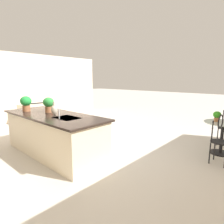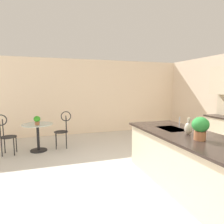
{
  "view_description": "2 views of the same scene",
  "coord_description": "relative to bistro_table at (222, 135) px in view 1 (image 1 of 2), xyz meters",
  "views": [
    {
      "loc": [
        -3.48,
        3.05,
        1.72
      ],
      "look_at": [
        -0.63,
        -0.12,
        0.96
      ],
      "focal_mm": 30.31,
      "sensor_mm": 36.0,
      "label": 1
    },
    {
      "loc": [
        3.0,
        -1.43,
        1.74
      ],
      "look_at": [
        -0.59,
        -0.26,
        1.25
      ],
      "focal_mm": 31.9,
      "sensor_mm": 36.0,
      "label": 2
    }
  ],
  "objects": [
    {
      "name": "bistro_table",
      "position": [
        0.0,
        0.0,
        0.0
      ],
      "size": [
        0.8,
        0.8,
        0.74
      ],
      "color": "black",
      "rests_on": "ground"
    },
    {
      "name": "vase_on_counter",
      "position": [
        2.82,
        2.54,
        0.58
      ],
      "size": [
        0.13,
        0.13,
        0.29
      ],
      "color": "#BCB29E",
      "rests_on": "kitchen_island"
    },
    {
      "name": "potted_plant_counter_near",
      "position": [
        3.17,
        2.47,
        0.68
      ],
      "size": [
        0.25,
        0.25,
        0.36
      ],
      "color": "#9E603D",
      "rests_on": "kitchen_island"
    },
    {
      "name": "potted_plant_on_table",
      "position": [
        0.14,
        0.0,
        0.43
      ],
      "size": [
        0.17,
        0.17,
        0.24
      ],
      "color": "#9E603D",
      "rests_on": "bistro_table"
    },
    {
      "name": "wall_right",
      "position": [
        6.83,
        1.7,
        0.9
      ],
      "size": [
        0.12,
        7.8,
        2.7
      ],
      "primitive_type": "cube",
      "color": "beige",
      "rests_on": "ground"
    },
    {
      "name": "sink_faucet",
      "position": [
        2.32,
        2.73,
        0.58
      ],
      "size": [
        0.02,
        0.02,
        0.22
      ],
      "primitive_type": "cylinder",
      "color": "#B2B5BA",
      "rests_on": "kitchen_island"
    },
    {
      "name": "chair_near_window",
      "position": [
        -0.1,
        0.67,
        0.13
      ],
      "size": [
        0.4,
        0.49,
        1.04
      ],
      "color": "black",
      "rests_on": "ground"
    },
    {
      "name": "potted_plant_on_desk",
      "position": [
        6.1,
        1.67,
        0.44
      ],
      "size": [
        0.19,
        0.19,
        0.26
      ],
      "color": "beige",
      "rests_on": "writing_desk"
    },
    {
      "name": "potted_plant_counter_far",
      "position": [
        3.72,
        2.76,
        0.69
      ],
      "size": [
        0.26,
        0.26,
        0.37
      ],
      "color": "#9E603D",
      "rests_on": "kitchen_island"
    },
    {
      "name": "keyboard",
      "position": [
        6.24,
        1.22,
        0.31
      ],
      "size": [
        0.16,
        0.44,
        0.03
      ],
      "color": "black",
      "rests_on": "writing_desk"
    },
    {
      "name": "kitchen_island",
      "position": [
        2.87,
        2.55,
        0.02
      ],
      "size": [
        2.8,
        1.06,
        0.92
      ],
      "color": "beige",
      "rests_on": "ground"
    },
    {
      "name": "ground_plane",
      "position": [
        2.57,
        1.7,
        -0.45
      ],
      "size": [
        40.0,
        40.0,
        0.0
      ],
      "primitive_type": "plane",
      "color": "beige"
    },
    {
      "name": "writing_desk",
      "position": [
        6.22,
        1.32,
        0.06
      ],
      "size": [
        0.6,
        1.2,
        0.74
      ],
      "color": "beige",
      "rests_on": "ground"
    }
  ]
}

